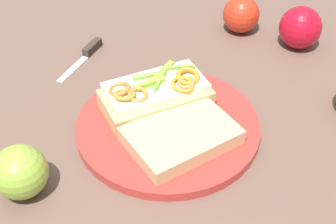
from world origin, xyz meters
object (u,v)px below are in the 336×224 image
apple_4 (241,15)px  knife (87,53)px  bread_slice_side (181,135)px  apple_3 (20,172)px  sandwich (156,94)px  apple_2 (300,28)px  plate (168,126)px

apple_4 → knife: (-0.28, -0.09, -0.03)m
bread_slice_side → apple_3: bearing=167.6°
sandwich → apple_4: size_ratio=2.59×
apple_2 → sandwich: bearing=-142.7°
apple_2 → knife: size_ratio=0.63×
apple_2 → knife: bearing=-174.1°
sandwich → bread_slice_side: bearing=-90.2°
plate → sandwich: size_ratio=1.50×
apple_3 → knife: (0.04, 0.30, -0.03)m
apple_2 → knife: 0.38m
bread_slice_side → apple_2: size_ratio=1.91×
bread_slice_side → apple_2: 0.34m
sandwich → apple_2: size_ratio=2.35×
plate → apple_4: size_ratio=3.89×
bread_slice_side → knife: size_ratio=1.20×
sandwich → bread_slice_side: 0.08m
knife → apple_3: bearing=17.8°
plate → sandwich: 0.05m
plate → knife: bearing=127.5°
apple_3 → apple_2: bearing=39.8°
bread_slice_side → apple_4: (0.11, 0.32, 0.01)m
bread_slice_side → knife: (-0.16, 0.23, -0.02)m
plate → knife: 0.24m
bread_slice_side → apple_4: apple_4 is taller
plate → apple_4: apple_4 is taller
bread_slice_side → apple_4: size_ratio=2.10×
apple_2 → apple_3: apple_2 is taller
plate → apple_3: (-0.18, -0.12, 0.03)m
apple_2 → apple_4: size_ratio=1.10×
apple_3 → bread_slice_side: bearing=21.3°
apple_3 → knife: apple_3 is taller
plate → apple_3: bearing=-147.3°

